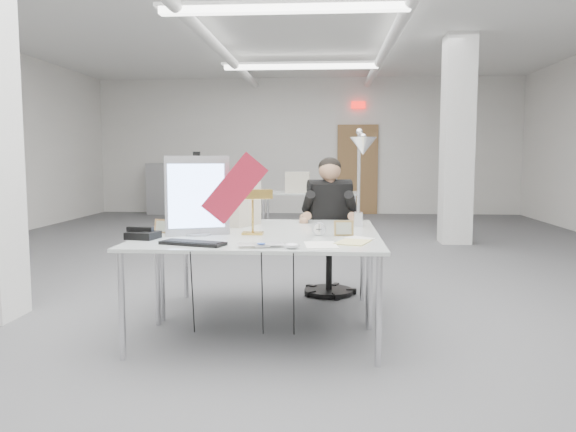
{
  "coord_description": "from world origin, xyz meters",
  "views": [
    {
      "loc": [
        0.51,
        -6.41,
        1.34
      ],
      "look_at": [
        0.2,
        -2.0,
        0.88
      ],
      "focal_mm": 35.0,
      "sensor_mm": 36.0,
      "label": 1
    }
  ],
  "objects_px": {
    "desk_main": "(256,242)",
    "laptop": "(261,246)",
    "monitor": "(197,196)",
    "beige_monitor": "(231,203)",
    "desk_phone": "(143,235)",
    "bankers_lamp": "(253,214)",
    "architect_lamp": "(360,176)",
    "seated_person": "(329,204)",
    "office_chair": "(329,244)"
  },
  "relations": [
    {
      "from": "office_chair",
      "to": "bankers_lamp",
      "type": "bearing_deg",
      "value": -130.93
    },
    {
      "from": "bankers_lamp",
      "to": "desk_main",
      "type": "bearing_deg",
      "value": -97.04
    },
    {
      "from": "monitor",
      "to": "architect_lamp",
      "type": "bearing_deg",
      "value": -3.21
    },
    {
      "from": "desk_main",
      "to": "monitor",
      "type": "height_order",
      "value": "monitor"
    },
    {
      "from": "desk_phone",
      "to": "beige_monitor",
      "type": "height_order",
      "value": "beige_monitor"
    },
    {
      "from": "desk_main",
      "to": "seated_person",
      "type": "distance_m",
      "value": 1.56
    },
    {
      "from": "bankers_lamp",
      "to": "architect_lamp",
      "type": "distance_m",
      "value": 0.93
    },
    {
      "from": "office_chair",
      "to": "desk_phone",
      "type": "bearing_deg",
      "value": -147.11
    },
    {
      "from": "office_chair",
      "to": "seated_person",
      "type": "relative_size",
      "value": 1.14
    },
    {
      "from": "monitor",
      "to": "bankers_lamp",
      "type": "height_order",
      "value": "monitor"
    },
    {
      "from": "desk_main",
      "to": "beige_monitor",
      "type": "xyz_separation_m",
      "value": [
        -0.34,
        0.91,
        0.2
      ]
    },
    {
      "from": "office_chair",
      "to": "laptop",
      "type": "height_order",
      "value": "office_chair"
    },
    {
      "from": "office_chair",
      "to": "monitor",
      "type": "bearing_deg",
      "value": -142.96
    },
    {
      "from": "monitor",
      "to": "laptop",
      "type": "bearing_deg",
      "value": -66.71
    },
    {
      "from": "laptop",
      "to": "desk_phone",
      "type": "xyz_separation_m",
      "value": [
        -0.9,
        0.36,
        0.01
      ]
    },
    {
      "from": "desk_main",
      "to": "desk_phone",
      "type": "height_order",
      "value": "desk_phone"
    },
    {
      "from": "office_chair",
      "to": "beige_monitor",
      "type": "bearing_deg",
      "value": -160.16
    },
    {
      "from": "laptop",
      "to": "architect_lamp",
      "type": "xyz_separation_m",
      "value": [
        0.69,
        0.96,
        0.42
      ]
    },
    {
      "from": "desk_main",
      "to": "laptop",
      "type": "height_order",
      "value": "laptop"
    },
    {
      "from": "office_chair",
      "to": "bankers_lamp",
      "type": "height_order",
      "value": "bankers_lamp"
    },
    {
      "from": "seated_person",
      "to": "monitor",
      "type": "xyz_separation_m",
      "value": [
        -0.99,
        -1.23,
        0.15
      ]
    },
    {
      "from": "monitor",
      "to": "bankers_lamp",
      "type": "bearing_deg",
      "value": -10.93
    },
    {
      "from": "laptop",
      "to": "office_chair",
      "type": "bearing_deg",
      "value": 64.21
    },
    {
      "from": "seated_person",
      "to": "beige_monitor",
      "type": "bearing_deg",
      "value": -162.46
    },
    {
      "from": "seated_person",
      "to": "bankers_lamp",
      "type": "relative_size",
      "value": 2.73
    },
    {
      "from": "desk_phone",
      "to": "beige_monitor",
      "type": "xyz_separation_m",
      "value": [
        0.49,
        0.89,
        0.16
      ]
    },
    {
      "from": "desk_main",
      "to": "bankers_lamp",
      "type": "relative_size",
      "value": 5.66
    },
    {
      "from": "laptop",
      "to": "bankers_lamp",
      "type": "xyz_separation_m",
      "value": [
        -0.14,
        0.64,
        0.15
      ]
    },
    {
      "from": "desk_phone",
      "to": "beige_monitor",
      "type": "relative_size",
      "value": 0.52
    },
    {
      "from": "desk_main",
      "to": "monitor",
      "type": "relative_size",
      "value": 3.01
    },
    {
      "from": "desk_main",
      "to": "desk_phone",
      "type": "bearing_deg",
      "value": 178.73
    },
    {
      "from": "desk_phone",
      "to": "architect_lamp",
      "type": "xyz_separation_m",
      "value": [
        1.59,
        0.6,
        0.41
      ]
    },
    {
      "from": "bankers_lamp",
      "to": "beige_monitor",
      "type": "height_order",
      "value": "beige_monitor"
    },
    {
      "from": "desk_main",
      "to": "monitor",
      "type": "distance_m",
      "value": 0.61
    },
    {
      "from": "desk_phone",
      "to": "bankers_lamp",
      "type": "bearing_deg",
      "value": 32.13
    },
    {
      "from": "desk_phone",
      "to": "architect_lamp",
      "type": "height_order",
      "value": "architect_lamp"
    },
    {
      "from": "office_chair",
      "to": "laptop",
      "type": "bearing_deg",
      "value": -118.51
    },
    {
      "from": "seated_person",
      "to": "beige_monitor",
      "type": "xyz_separation_m",
      "value": [
        -0.86,
        -0.55,
        0.04
      ]
    },
    {
      "from": "beige_monitor",
      "to": "desk_phone",
      "type": "bearing_deg",
      "value": -95.84
    },
    {
      "from": "office_chair",
      "to": "beige_monitor",
      "type": "height_order",
      "value": "beige_monitor"
    },
    {
      "from": "laptop",
      "to": "architect_lamp",
      "type": "relative_size",
      "value": 0.35
    },
    {
      "from": "seated_person",
      "to": "desk_phone",
      "type": "height_order",
      "value": "seated_person"
    },
    {
      "from": "office_chair",
      "to": "desk_main",
      "type": "bearing_deg",
      "value": -124.22
    },
    {
      "from": "office_chair",
      "to": "architect_lamp",
      "type": "bearing_deg",
      "value": -89.67
    },
    {
      "from": "laptop",
      "to": "architect_lamp",
      "type": "distance_m",
      "value": 1.26
    },
    {
      "from": "office_chair",
      "to": "bankers_lamp",
      "type": "distance_m",
      "value": 1.4
    },
    {
      "from": "desk_main",
      "to": "office_chair",
      "type": "xyz_separation_m",
      "value": [
        0.53,
        1.51,
        -0.25
      ]
    },
    {
      "from": "architect_lamp",
      "to": "monitor",
      "type": "bearing_deg",
      "value": -178.24
    },
    {
      "from": "desk_main",
      "to": "bankers_lamp",
      "type": "bearing_deg",
      "value": 101.26
    },
    {
      "from": "office_chair",
      "to": "architect_lamp",
      "type": "height_order",
      "value": "architect_lamp"
    }
  ]
}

